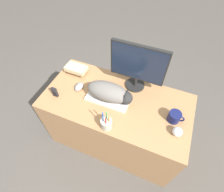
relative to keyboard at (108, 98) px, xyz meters
name	(u,v)px	position (x,y,z in m)	size (l,w,h in m)	color
ground_plane	(104,162)	(0.07, -0.32, -0.73)	(12.00, 12.00, 0.00)	#4C4742
desk	(116,121)	(0.07, 0.01, -0.37)	(1.32, 0.67, 0.71)	#9E7047
keyboard	(108,98)	(0.00, 0.00, 0.00)	(0.38, 0.18, 0.02)	silver
cat	(110,93)	(0.02, 0.00, 0.09)	(0.41, 0.19, 0.15)	#66605B
monitor	(138,65)	(0.17, 0.24, 0.24)	(0.48, 0.18, 0.45)	black
computer_mouse	(79,87)	(-0.30, 0.01, 0.01)	(0.07, 0.11, 0.04)	gray
coffee_mug	(175,117)	(0.57, 0.01, 0.03)	(0.13, 0.10, 0.09)	#141947
pen_cup	(106,123)	(0.10, -0.26, 0.03)	(0.09, 0.09, 0.19)	#B2A893
baseball	(177,132)	(0.62, -0.11, 0.03)	(0.07, 0.07, 0.07)	silver
phone	(55,92)	(-0.45, -0.15, 0.04)	(0.05, 0.02, 0.10)	black
book_stack	(76,69)	(-0.43, 0.20, 0.03)	(0.21, 0.15, 0.07)	brown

